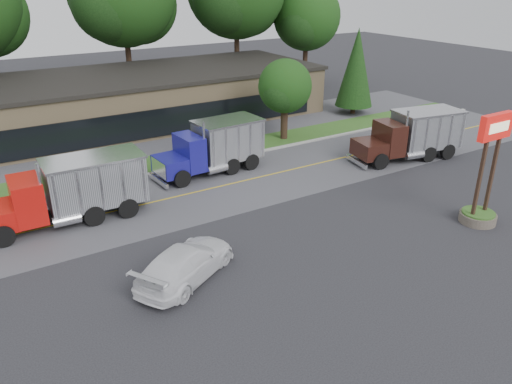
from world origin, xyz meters
TOP-DOWN VIEW (x-y plane):
  - ground at (0.00, 0.00)m, footprint 140.00×140.00m
  - road at (0.00, 9.00)m, footprint 60.00×8.00m
  - center_line at (0.00, 9.00)m, footprint 60.00×0.12m
  - curb at (0.00, 13.20)m, footprint 60.00×0.30m
  - grass_verge at (0.00, 15.00)m, footprint 60.00×3.40m
  - far_parking at (0.00, 20.00)m, footprint 60.00×7.00m
  - strip_mall at (2.00, 26.00)m, footprint 32.00×12.00m
  - bilo_sign at (10.50, -2.50)m, footprint 2.20×1.90m
  - tree_far_e at (24.12, 31.10)m, footprint 8.06×7.59m
  - evergreen_right at (20.00, 18.00)m, footprint 3.44×3.44m
  - tree_verge at (10.07, 15.05)m, footprint 4.42×4.16m
  - dump_truck_red at (-7.69, 9.05)m, footprint 8.87×2.78m
  - dump_truck_blue at (2.03, 11.51)m, footprint 7.53×3.07m
  - dump_truck_maroon at (15.19, 6.46)m, footprint 8.21×3.95m
  - rally_car at (-5.00, 0.78)m, footprint 5.76×4.61m

SIDE VIEW (x-z plane):
  - ground at x=0.00m, z-range 0.00..0.00m
  - road at x=0.00m, z-range -0.01..0.01m
  - center_line at x=0.00m, z-range 0.00..0.00m
  - curb at x=0.00m, z-range -0.06..0.06m
  - grass_verge at x=0.00m, z-range -0.01..0.01m
  - far_parking at x=0.00m, z-range -0.01..0.01m
  - rally_car at x=-5.00m, z-range 0.00..1.56m
  - dump_truck_blue at x=2.03m, z-range 0.12..3.48m
  - dump_truck_maroon at x=15.19m, z-range 0.12..3.48m
  - dump_truck_red at x=-7.69m, z-range 0.13..3.49m
  - strip_mall at x=2.00m, z-range 0.00..4.00m
  - bilo_sign at x=10.50m, z-range -0.95..5.00m
  - tree_verge at x=10.07m, z-range 0.86..7.16m
  - evergreen_right at x=20.00m, z-range 0.38..8.19m
  - tree_far_e at x=24.12m, z-range 1.59..13.09m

